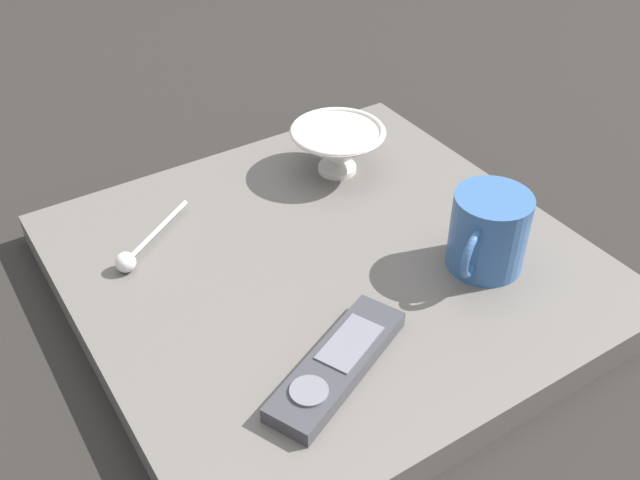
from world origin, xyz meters
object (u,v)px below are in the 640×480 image
at_px(coffee_mug, 488,232).
at_px(teaspoon, 133,254).
at_px(cereal_bowl, 337,147).
at_px(tv_remote_near, 337,364).

xyz_separation_m(coffee_mug, teaspoon, (0.35, -0.23, -0.04)).
bearing_deg(teaspoon, cereal_bowl, -173.06).
distance_m(teaspoon, tv_remote_near, 0.29).
bearing_deg(cereal_bowl, teaspoon, 6.94).
relative_size(teaspoon, tv_remote_near, 0.64).
xyz_separation_m(cereal_bowl, tv_remote_near, (0.21, 0.31, -0.03)).
height_order(cereal_bowl, coffee_mug, coffee_mug).
xyz_separation_m(coffee_mug, tv_remote_near, (0.24, 0.05, -0.04)).
relative_size(cereal_bowl, coffee_mug, 1.12).
bearing_deg(tv_remote_near, teaspoon, -68.13).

